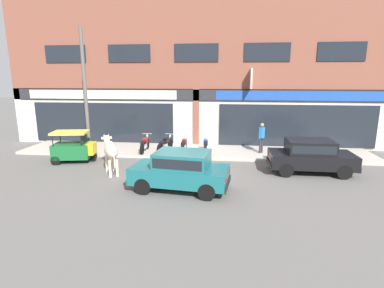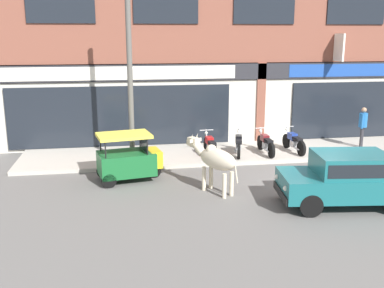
% 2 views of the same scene
% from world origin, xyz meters
% --- Properties ---
extents(ground_plane, '(90.00, 90.00, 0.00)m').
position_xyz_m(ground_plane, '(0.00, 0.00, 0.00)').
color(ground_plane, '#605E5B').
extents(sidewalk, '(19.00, 3.08, 0.14)m').
position_xyz_m(sidewalk, '(0.00, 3.74, 0.07)').
color(sidewalk, '#B7AFA3').
rests_on(sidewalk, ground).
extents(shop_building, '(23.00, 1.40, 9.02)m').
position_xyz_m(shop_building, '(0.00, 5.53, 4.29)').
color(shop_building, brown).
rests_on(shop_building, ground).
extents(cow, '(1.33, 1.92, 1.61)m').
position_xyz_m(cow, '(-3.10, -0.33, 1.01)').
color(cow, beige).
rests_on(cow, ground).
extents(car_0, '(3.74, 2.01, 1.46)m').
position_xyz_m(car_0, '(0.18, -1.94, 0.81)').
color(car_0, black).
rests_on(car_0, ground).
extents(car_1, '(3.62, 1.63, 1.46)m').
position_xyz_m(car_1, '(5.43, 0.73, 0.81)').
color(car_1, black).
rests_on(car_1, ground).
extents(auto_rickshaw, '(2.11, 1.46, 1.52)m').
position_xyz_m(auto_rickshaw, '(-5.58, 1.18, 0.66)').
color(auto_rickshaw, black).
rests_on(auto_rickshaw, ground).
extents(motorcycle_0, '(0.52, 1.81, 0.88)m').
position_xyz_m(motorcycle_0, '(-2.57, 3.11, 0.52)').
color(motorcycle_0, black).
rests_on(motorcycle_0, sidewalk).
extents(motorcycle_1, '(0.69, 1.78, 0.88)m').
position_xyz_m(motorcycle_1, '(-1.47, 3.20, 0.52)').
color(motorcycle_1, black).
rests_on(motorcycle_1, sidewalk).
extents(motorcycle_2, '(0.52, 1.81, 0.88)m').
position_xyz_m(motorcycle_2, '(-0.43, 3.15, 0.52)').
color(motorcycle_2, black).
rests_on(motorcycle_2, sidewalk).
extents(motorcycle_3, '(0.52, 1.81, 0.88)m').
position_xyz_m(motorcycle_3, '(0.72, 3.25, 0.52)').
color(motorcycle_3, black).
rests_on(motorcycle_3, sidewalk).
extents(pedestrian, '(0.34, 0.41, 1.60)m').
position_xyz_m(pedestrian, '(3.64, 3.50, 1.12)').
color(pedestrian, '#2D2D33').
rests_on(pedestrian, sidewalk).
extents(utility_pole, '(0.18, 0.18, 6.35)m').
position_xyz_m(utility_pole, '(-5.42, 2.50, 3.32)').
color(utility_pole, '#595651').
rests_on(utility_pole, sidewalk).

